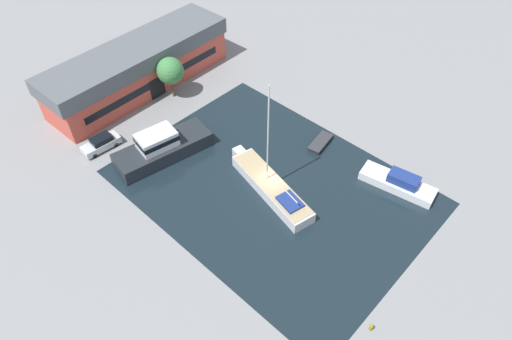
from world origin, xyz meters
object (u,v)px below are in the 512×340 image
(warehouse_building, at_px, (139,67))
(sailboat_moored, at_px, (271,186))
(parked_car, at_px, (101,143))
(quay_tree_near_building, at_px, (170,71))
(cabin_boat, at_px, (399,183))
(small_dinghy, at_px, (320,143))
(motor_cruiser, at_px, (162,147))

(warehouse_building, relative_size, sailboat_moored, 1.99)
(parked_car, height_order, sailboat_moored, sailboat_moored)
(quay_tree_near_building, bearing_deg, cabin_boat, -78.94)
(quay_tree_near_building, height_order, sailboat_moored, sailboat_moored)
(warehouse_building, relative_size, small_dinghy, 6.62)
(sailboat_moored, distance_m, motor_cruiser, 13.87)
(parked_car, bearing_deg, small_dinghy, -131.71)
(quay_tree_near_building, xyz_separation_m, motor_cruiser, (-8.48, -8.26, -2.68))
(parked_car, bearing_deg, quay_tree_near_building, -77.76)
(motor_cruiser, bearing_deg, cabin_boat, -137.36)
(motor_cruiser, relative_size, cabin_boat, 1.42)
(warehouse_building, height_order, cabin_boat, warehouse_building)
(small_dinghy, height_order, cabin_boat, cabin_boat)
(quay_tree_near_building, relative_size, small_dinghy, 1.42)
(motor_cruiser, height_order, cabin_boat, motor_cruiser)
(cabin_boat, bearing_deg, sailboat_moored, 125.84)
(warehouse_building, xyz_separation_m, motor_cruiser, (-6.88, -13.21, -1.86))
(warehouse_building, distance_m, motor_cruiser, 15.01)
(quay_tree_near_building, bearing_deg, warehouse_building, 107.90)
(sailboat_moored, relative_size, cabin_boat, 1.60)
(quay_tree_near_building, bearing_deg, small_dinghy, -74.27)
(warehouse_building, xyz_separation_m, parked_car, (-11.14, -6.89, -2.33))
(quay_tree_near_building, bearing_deg, parked_car, -171.35)
(warehouse_building, bearing_deg, cabin_boat, -79.61)
(quay_tree_near_building, relative_size, parked_car, 1.23)
(warehouse_building, height_order, quay_tree_near_building, warehouse_building)
(parked_car, bearing_deg, warehouse_building, -54.68)
(motor_cruiser, distance_m, cabin_boat, 27.27)
(warehouse_building, relative_size, cabin_boat, 3.18)
(sailboat_moored, bearing_deg, motor_cruiser, 121.82)
(motor_cruiser, bearing_deg, quay_tree_near_building, -35.48)
(sailboat_moored, height_order, cabin_boat, sailboat_moored)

